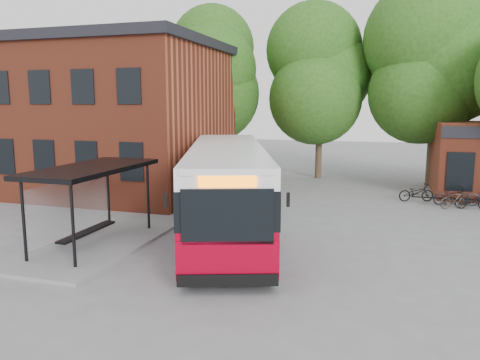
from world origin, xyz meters
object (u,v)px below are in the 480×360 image
(bicycle_0, at_px, (416,193))
(bicycle_2, at_px, (452,196))
(bicycle_3, at_px, (455,200))
(bicycle_4, at_px, (472,201))
(bus_shelter, at_px, (93,206))
(city_bus, at_px, (227,188))

(bicycle_0, bearing_deg, bicycle_2, -123.69)
(bicycle_3, bearing_deg, bicycle_2, -19.88)
(bicycle_4, bearing_deg, bus_shelter, 126.30)
(bus_shelter, height_order, bicycle_0, bus_shelter)
(bicycle_3, relative_size, bicycle_4, 0.95)
(city_bus, relative_size, bicycle_4, 8.61)
(bus_shelter, bearing_deg, bicycle_0, 45.34)
(city_bus, bearing_deg, bicycle_3, 17.13)
(bicycle_0, height_order, bicycle_4, bicycle_0)
(bicycle_2, relative_size, bicycle_3, 1.23)
(bus_shelter, height_order, bicycle_2, bus_shelter)
(bus_shelter, xyz_separation_m, bicycle_3, (13.12, 10.24, -1.01))
(bus_shelter, bearing_deg, bicycle_2, 40.37)
(bicycle_0, height_order, bicycle_2, bicycle_2)
(bicycle_2, bearing_deg, bicycle_3, 168.30)
(bus_shelter, relative_size, bicycle_2, 3.87)
(bicycle_0, xyz_separation_m, bicycle_2, (1.65, -0.45, 0.00))
(city_bus, xyz_separation_m, bicycle_4, (10.11, 6.91, -1.29))
(city_bus, xyz_separation_m, bicycle_3, (9.31, 6.75, -1.25))
(bicycle_2, distance_m, bicycle_3, 0.88)
(bus_shelter, height_order, city_bus, city_bus)
(bicycle_2, bearing_deg, city_bus, 115.68)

